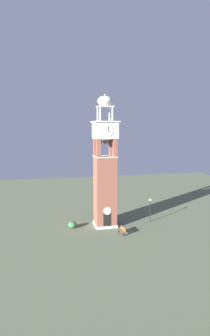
# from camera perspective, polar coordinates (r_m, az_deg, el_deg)

# --- Properties ---
(ground) EXTENTS (80.00, 80.00, 0.00)m
(ground) POSITION_cam_1_polar(r_m,az_deg,el_deg) (40.69, 0.00, -11.80)
(ground) COLOR #5B664C
(clock_tower) EXTENTS (3.47, 3.47, 18.58)m
(clock_tower) POSITION_cam_1_polar(r_m,az_deg,el_deg) (38.74, 0.00, -1.20)
(clock_tower) COLOR brown
(clock_tower) RESTS_ON ground
(park_bench) EXTENTS (0.62, 1.64, 0.95)m
(park_bench) POSITION_cam_1_polar(r_m,az_deg,el_deg) (37.41, 3.59, -12.88)
(park_bench) COLOR brown
(park_bench) RESTS_ON ground
(lamp_post) EXTENTS (0.36, 0.36, 3.56)m
(lamp_post) POSITION_cam_1_polar(r_m,az_deg,el_deg) (41.86, 9.41, -7.74)
(lamp_post) COLOR black
(lamp_post) RESTS_ON ground
(trash_bin) EXTENTS (0.52, 0.52, 0.80)m
(trash_bin) POSITION_cam_1_polar(r_m,az_deg,el_deg) (44.16, 2.21, -9.62)
(trash_bin) COLOR #4C4C51
(trash_bin) RESTS_ON ground
(shrub_near_entry) EXTENTS (1.24, 1.24, 0.95)m
(shrub_near_entry) POSITION_cam_1_polar(r_m,az_deg,el_deg) (39.70, -6.78, -11.65)
(shrub_near_entry) COLOR #336638
(shrub_near_entry) RESTS_ON ground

